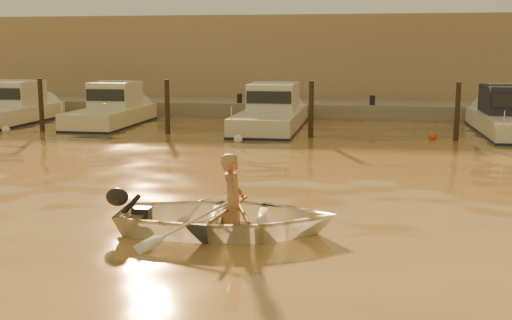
% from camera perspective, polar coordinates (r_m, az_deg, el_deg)
% --- Properties ---
extents(ground_plane, '(160.00, 160.00, 0.00)m').
position_cam_1_polar(ground_plane, '(9.58, -0.93, -9.12)').
color(ground_plane, '#8E5E38').
rests_on(ground_plane, ground).
extents(dinghy, '(3.94, 2.97, 0.77)m').
position_cam_1_polar(dinghy, '(11.03, -2.62, -5.12)').
color(dinghy, white).
rests_on(dinghy, ground_plane).
extents(person, '(0.45, 0.64, 1.68)m').
position_cam_1_polar(person, '(10.95, -2.11, -3.76)').
color(person, '#A07050').
rests_on(person, dinghy).
extents(outboard_motor, '(0.93, 0.48, 0.70)m').
position_cam_1_polar(outboard_motor, '(11.31, -10.20, -4.82)').
color(outboard_motor, black).
rests_on(outboard_motor, dinghy).
extents(oar_port, '(0.67, 2.03, 0.13)m').
position_cam_1_polar(oar_port, '(10.96, -1.32, -4.37)').
color(oar_port, brown).
rests_on(oar_port, dinghy).
extents(oar_starboard, '(0.24, 2.10, 0.13)m').
position_cam_1_polar(oar_starboard, '(10.98, -2.36, -4.35)').
color(oar_starboard, brown).
rests_on(oar_starboard, dinghy).
extents(moored_boat_0, '(2.05, 6.59, 1.75)m').
position_cam_1_polar(moored_boat_0, '(29.04, -20.98, 4.30)').
color(moored_boat_0, white).
rests_on(moored_boat_0, ground_plane).
extents(moored_boat_1, '(2.09, 6.29, 1.75)m').
position_cam_1_polar(moored_boat_1, '(27.05, -12.78, 4.35)').
color(moored_boat_1, beige).
rests_on(moored_boat_1, ground_plane).
extents(moored_boat_2, '(2.27, 7.62, 1.75)m').
position_cam_1_polar(moored_boat_2, '(25.29, 1.35, 4.22)').
color(moored_boat_2, beige).
rests_on(moored_boat_2, ground_plane).
extents(piling_0, '(0.18, 0.18, 2.20)m').
position_cam_1_polar(piling_0, '(25.85, -18.55, 4.44)').
color(piling_0, '#2D2319').
rests_on(piling_0, ground_plane).
extents(piling_1, '(0.18, 0.18, 2.20)m').
position_cam_1_polar(piling_1, '(23.91, -7.88, 4.46)').
color(piling_1, '#2D2319').
rests_on(piling_1, ground_plane).
extents(piling_2, '(0.18, 0.18, 2.20)m').
position_cam_1_polar(piling_2, '(22.89, 4.92, 4.28)').
color(piling_2, '#2D2319').
rests_on(piling_2, ground_plane).
extents(piling_3, '(0.18, 0.18, 2.20)m').
position_cam_1_polar(piling_3, '(23.02, 17.44, 3.90)').
color(piling_3, '#2D2319').
rests_on(piling_3, ground_plane).
extents(fender_a, '(0.30, 0.30, 0.30)m').
position_cam_1_polar(fender_a, '(25.92, -21.34, 2.51)').
color(fender_a, white).
rests_on(fender_a, ground_plane).
extents(fender_b, '(0.30, 0.30, 0.30)m').
position_cam_1_polar(fender_b, '(24.69, -13.82, 2.57)').
color(fender_b, '#DE471A').
rests_on(fender_b, ground_plane).
extents(fender_c, '(0.30, 0.30, 0.30)m').
position_cam_1_polar(fender_c, '(21.71, -1.60, 1.88)').
color(fender_c, white).
rests_on(fender_c, ground_plane).
extents(fender_d, '(0.30, 0.30, 0.30)m').
position_cam_1_polar(fender_d, '(23.19, 15.44, 2.04)').
color(fender_d, '#CC4518').
rests_on(fender_d, ground_plane).
extents(quay, '(52.00, 4.00, 1.00)m').
position_cam_1_polar(quay, '(30.59, 6.48, 4.25)').
color(quay, gray).
rests_on(quay, ground_plane).
extents(waterfront_building, '(46.00, 7.00, 4.80)m').
position_cam_1_polar(waterfront_building, '(35.95, 7.05, 8.66)').
color(waterfront_building, '#9E8466').
rests_on(waterfront_building, quay).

